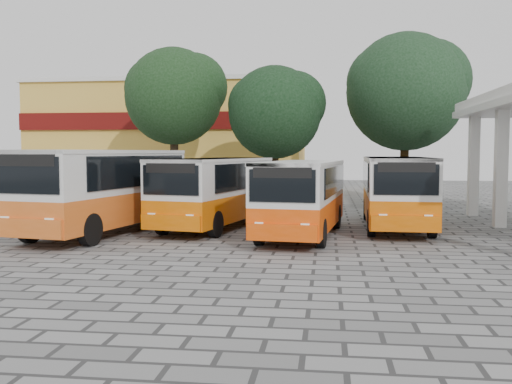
# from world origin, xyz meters

# --- Properties ---
(ground) EXTENTS (90.00, 90.00, 0.00)m
(ground) POSITION_xyz_m (0.00, 0.00, 0.00)
(ground) COLOR #5E5E5E
(ground) RESTS_ON ground
(shophouse_block) EXTENTS (20.40, 10.40, 8.30)m
(shophouse_block) POSITION_xyz_m (-11.00, 25.99, 4.16)
(shophouse_block) COLOR gold
(shophouse_block) RESTS_ON ground
(bus_far_left) EXTENTS (4.06, 8.95, 3.10)m
(bus_far_left) POSITION_xyz_m (-7.26, 2.57, 1.79)
(bus_far_left) COLOR #CE5718
(bus_far_left) RESTS_ON ground
(bus_centre_left) EXTENTS (3.85, 8.07, 2.77)m
(bus_centre_left) POSITION_xyz_m (-3.47, 4.58, 1.61)
(bus_centre_left) COLOR #D55B00
(bus_centre_left) RESTS_ON ground
(bus_centre_right) EXTENTS (3.12, 7.69, 2.69)m
(bus_centre_right) POSITION_xyz_m (0.06, 2.76, 1.56)
(bus_centre_right) COLOR #DC4203
(bus_centre_right) RESTS_ON ground
(bus_far_right) EXTENTS (2.65, 7.89, 2.82)m
(bus_far_right) POSITION_xyz_m (3.66, 5.36, 1.63)
(bus_far_right) COLOR #D15600
(bus_far_right) RESTS_ON ground
(tree_left) EXTENTS (5.96, 5.68, 9.13)m
(tree_left) POSITION_xyz_m (-7.97, 15.12, 6.47)
(tree_left) COLOR #36291A
(tree_left) RESTS_ON ground
(tree_middle) EXTENTS (5.40, 5.15, 7.80)m
(tree_middle) POSITION_xyz_m (-1.92, 13.95, 5.39)
(tree_middle) COLOR #342210
(tree_middle) RESTS_ON ground
(tree_right) EXTENTS (7.05, 6.72, 9.82)m
(tree_right) POSITION_xyz_m (5.42, 15.96, 6.68)
(tree_right) COLOR black
(tree_right) RESTS_ON ground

